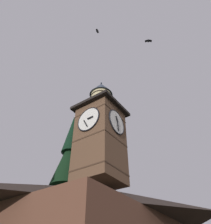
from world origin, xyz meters
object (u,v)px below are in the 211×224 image
Objects in this scene: clock_tower at (100,133)px; flying_bird_low at (148,41)px; pine_tree_behind at (64,210)px; moon at (26,217)px; flying_bird_high at (97,31)px.

flying_bird_low reaches higher than clock_tower.
pine_tree_behind is at bearing -109.12° from clock_tower.
moon is 2.94× the size of flying_bird_high.
flying_bird_low is (0.99, 5.63, 6.58)m from clock_tower.
clock_tower is at bearing 60.12° from moon.
flying_bird_high reaches higher than moon.
moon is 45.76m from flying_bird_low.
clock_tower is 20.24× the size of flying_bird_high.
flying_bird_high reaches higher than flying_bird_low.
pine_tree_behind is at bearing -104.32° from flying_bird_low.
moon is at bearing -119.88° from clock_tower.
flying_bird_low is at bearing 62.57° from moon.
moon is at bearing -117.43° from flying_bird_low.
flying_bird_low is (2.68, 10.49, 11.33)m from pine_tree_behind.
moon is 2.46× the size of flying_bird_low.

